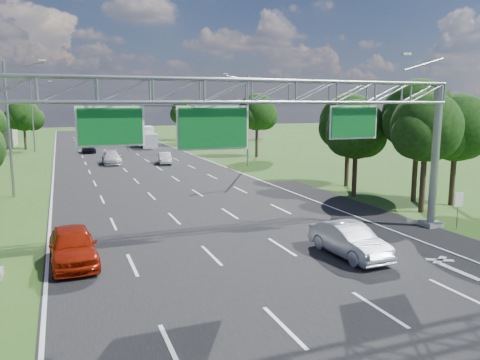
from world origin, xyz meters
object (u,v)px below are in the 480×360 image
regulatory_sign (459,203)px  silver_sedan (349,240)px  traffic_signal (164,115)px  box_truck (146,137)px  sign_gantry (251,105)px  red_coupe (73,246)px

regulatory_sign → silver_sedan: regulatory_sign is taller
traffic_signal → silver_sedan: size_ratio=2.68×
regulatory_sign → box_truck: size_ratio=0.24×
sign_gantry → red_coupe: sign_gantry is taller
regulatory_sign → red_coupe: (-20.16, 1.68, -0.69)m
sign_gantry → regulatory_sign: bearing=-4.8°
regulatory_sign → traffic_signal: traffic_signal is taller
silver_sedan → traffic_signal: bearing=83.7°
red_coupe → box_truck: 57.71m
regulatory_sign → traffic_signal: (-4.92, 54.02, 3.66)m
sign_gantry → red_coupe: bearing=175.4°
red_coupe → regulatory_sign: bearing=-6.8°
traffic_signal → red_coupe: 54.69m
sign_gantry → box_truck: 57.35m
silver_sedan → box_truck: size_ratio=0.53×
sign_gantry → red_coupe: (-8.09, 0.66, -6.07)m
box_truck → traffic_signal: bearing=-54.1°
regulatory_sign → traffic_signal: 54.37m
red_coupe → traffic_signal: bearing=71.7°
red_coupe → silver_sedan: red_coupe is taller
traffic_signal → red_coupe: bearing=-106.2°
traffic_signal → box_truck: (-2.29, 3.89, -3.63)m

